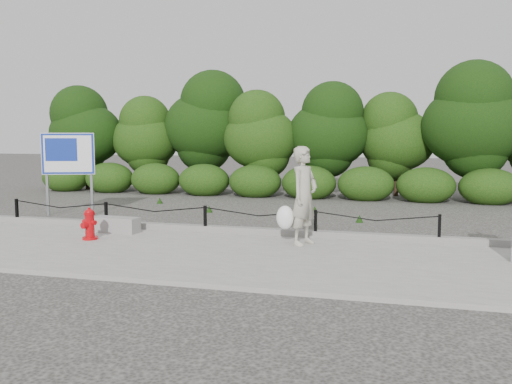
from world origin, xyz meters
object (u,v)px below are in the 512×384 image
object	(u,v)px
advertising_sign	(68,157)
pedestrian	(303,197)
concrete_block	(116,225)
fire_hydrant	(89,224)

from	to	relation	value
advertising_sign	pedestrian	bearing A→B (deg)	-40.91
concrete_block	advertising_sign	bearing A→B (deg)	139.45
pedestrian	advertising_sign	bearing A→B (deg)	92.34
advertising_sign	fire_hydrant	bearing A→B (deg)	-71.01
fire_hydrant	pedestrian	bearing A→B (deg)	24.91
pedestrian	concrete_block	world-z (taller)	pedestrian
pedestrian	concrete_block	bearing A→B (deg)	109.75
pedestrian	advertising_sign	distance (m)	7.64
concrete_block	pedestrian	bearing A→B (deg)	-2.95
fire_hydrant	pedestrian	size ratio (longest dim) A/B	0.34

